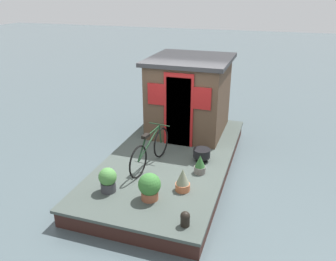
{
  "coord_description": "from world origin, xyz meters",
  "views": [
    {
      "loc": [
        -6.7,
        -2.15,
        3.96
      ],
      "look_at": [
        -0.2,
        0.0,
        1.08
      ],
      "focal_mm": 36.23,
      "sensor_mm": 36.0,
      "label": 1
    }
  ],
  "objects_px": {
    "bicycle": "(150,150)",
    "potted_plant_ivy": "(150,186)",
    "houseboat_cabin": "(189,95)",
    "mooring_bollard": "(185,218)",
    "potted_plant_fern": "(200,165)",
    "potted_plant_sage": "(183,180)",
    "potted_plant_lavender": "(108,180)",
    "charcoal_grill": "(202,154)"
  },
  "relations": [
    {
      "from": "bicycle",
      "to": "potted_plant_lavender",
      "type": "bearing_deg",
      "value": 161.09
    },
    {
      "from": "houseboat_cabin",
      "to": "potted_plant_ivy",
      "type": "bearing_deg",
      "value": -176.98
    },
    {
      "from": "houseboat_cabin",
      "to": "potted_plant_fern",
      "type": "distance_m",
      "value": 2.46
    },
    {
      "from": "potted_plant_sage",
      "to": "potted_plant_ivy",
      "type": "relative_size",
      "value": 0.89
    },
    {
      "from": "bicycle",
      "to": "charcoal_grill",
      "type": "bearing_deg",
      "value": -60.36
    },
    {
      "from": "potted_plant_sage",
      "to": "potted_plant_ivy",
      "type": "xyz_separation_m",
      "value": [
        -0.47,
        0.49,
        0.05
      ]
    },
    {
      "from": "potted_plant_sage",
      "to": "potted_plant_fern",
      "type": "height_order",
      "value": "potted_plant_sage"
    },
    {
      "from": "bicycle",
      "to": "charcoal_grill",
      "type": "xyz_separation_m",
      "value": [
        0.57,
        -1.0,
        -0.2
      ]
    },
    {
      "from": "bicycle",
      "to": "potted_plant_ivy",
      "type": "height_order",
      "value": "bicycle"
    },
    {
      "from": "houseboat_cabin",
      "to": "potted_plant_fern",
      "type": "bearing_deg",
      "value": -159.14
    },
    {
      "from": "potted_plant_fern",
      "to": "potted_plant_sage",
      "type": "bearing_deg",
      "value": 168.1
    },
    {
      "from": "houseboat_cabin",
      "to": "potted_plant_lavender",
      "type": "height_order",
      "value": "houseboat_cabin"
    },
    {
      "from": "charcoal_grill",
      "to": "potted_plant_lavender",
      "type": "bearing_deg",
      "value": 141.23
    },
    {
      "from": "houseboat_cabin",
      "to": "mooring_bollard",
      "type": "xyz_separation_m",
      "value": [
        -3.92,
        -1.0,
        -0.86
      ]
    },
    {
      "from": "charcoal_grill",
      "to": "mooring_bollard",
      "type": "xyz_separation_m",
      "value": [
        -2.28,
        -0.25,
        -0.05
      ]
    },
    {
      "from": "charcoal_grill",
      "to": "mooring_bollard",
      "type": "relative_size",
      "value": 1.44
    },
    {
      "from": "houseboat_cabin",
      "to": "bicycle",
      "type": "distance_m",
      "value": 2.31
    },
    {
      "from": "bicycle",
      "to": "potted_plant_lavender",
      "type": "xyz_separation_m",
      "value": [
        -1.18,
        0.41,
        -0.13
      ]
    },
    {
      "from": "potted_plant_ivy",
      "to": "bicycle",
      "type": "bearing_deg",
      "value": 20.33
    },
    {
      "from": "potted_plant_fern",
      "to": "charcoal_grill",
      "type": "distance_m",
      "value": 0.54
    },
    {
      "from": "potted_plant_sage",
      "to": "potted_plant_lavender",
      "type": "bearing_deg",
      "value": 109.45
    },
    {
      "from": "potted_plant_ivy",
      "to": "houseboat_cabin",
      "type": "bearing_deg",
      "value": 3.02
    },
    {
      "from": "bicycle",
      "to": "charcoal_grill",
      "type": "height_order",
      "value": "bicycle"
    },
    {
      "from": "bicycle",
      "to": "mooring_bollard",
      "type": "relative_size",
      "value": 6.49
    },
    {
      "from": "houseboat_cabin",
      "to": "bicycle",
      "type": "height_order",
      "value": "houseboat_cabin"
    },
    {
      "from": "houseboat_cabin",
      "to": "charcoal_grill",
      "type": "relative_size",
      "value": 5.71
    },
    {
      "from": "potted_plant_fern",
      "to": "potted_plant_ivy",
      "type": "relative_size",
      "value": 0.78
    },
    {
      "from": "bicycle",
      "to": "mooring_bollard",
      "type": "bearing_deg",
      "value": -143.67
    },
    {
      "from": "potted_plant_sage",
      "to": "charcoal_grill",
      "type": "xyz_separation_m",
      "value": [
        1.28,
        -0.07,
        -0.03
      ]
    },
    {
      "from": "houseboat_cabin",
      "to": "potted_plant_lavender",
      "type": "bearing_deg",
      "value": 168.95
    },
    {
      "from": "bicycle",
      "to": "potted_plant_fern",
      "type": "bearing_deg",
      "value": -87.94
    },
    {
      "from": "houseboat_cabin",
      "to": "mooring_bollard",
      "type": "height_order",
      "value": "houseboat_cabin"
    },
    {
      "from": "potted_plant_sage",
      "to": "potted_plant_fern",
      "type": "xyz_separation_m",
      "value": [
        0.75,
        -0.16,
        -0.03
      ]
    },
    {
      "from": "potted_plant_sage",
      "to": "charcoal_grill",
      "type": "height_order",
      "value": "potted_plant_sage"
    },
    {
      "from": "potted_plant_lavender",
      "to": "mooring_bollard",
      "type": "relative_size",
      "value": 1.84
    },
    {
      "from": "houseboat_cabin",
      "to": "potted_plant_ivy",
      "type": "xyz_separation_m",
      "value": [
        -3.39,
        -0.18,
        -0.73
      ]
    },
    {
      "from": "potted_plant_fern",
      "to": "charcoal_grill",
      "type": "relative_size",
      "value": 1.06
    },
    {
      "from": "bicycle",
      "to": "potted_plant_lavender",
      "type": "relative_size",
      "value": 3.53
    },
    {
      "from": "potted_plant_fern",
      "to": "charcoal_grill",
      "type": "bearing_deg",
      "value": 8.98
    },
    {
      "from": "houseboat_cabin",
      "to": "bicycle",
      "type": "xyz_separation_m",
      "value": [
        -2.21,
        0.26,
        -0.61
      ]
    },
    {
      "from": "potted_plant_ivy",
      "to": "charcoal_grill",
      "type": "height_order",
      "value": "potted_plant_ivy"
    },
    {
      "from": "mooring_bollard",
      "to": "potted_plant_lavender",
      "type": "bearing_deg",
      "value": 72.43
    }
  ]
}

